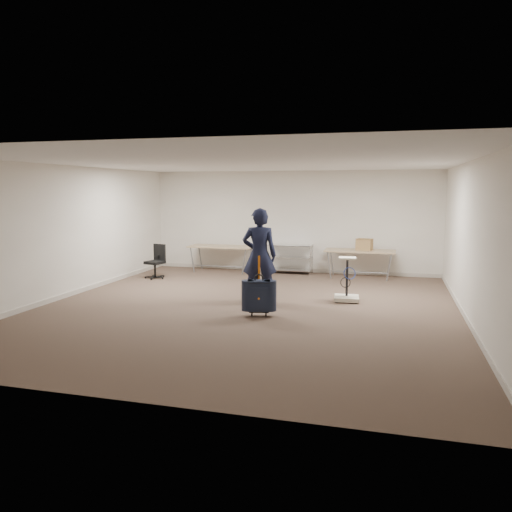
% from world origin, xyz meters
% --- Properties ---
extents(ground, '(9.00, 9.00, 0.00)m').
position_xyz_m(ground, '(0.00, 0.00, 0.00)').
color(ground, '#403027').
rests_on(ground, ground).
extents(room_shell, '(8.00, 9.00, 9.00)m').
position_xyz_m(room_shell, '(0.00, 1.38, 0.05)').
color(room_shell, silver).
rests_on(room_shell, ground).
extents(folding_table_left, '(1.80, 0.75, 0.73)m').
position_xyz_m(folding_table_left, '(-1.90, 3.95, 0.68)').
color(folding_table_left, tan).
rests_on(folding_table_left, ground).
extents(folding_table_right, '(1.80, 0.75, 0.73)m').
position_xyz_m(folding_table_right, '(1.90, 3.95, 0.68)').
color(folding_table_right, tan).
rests_on(folding_table_right, ground).
extents(wire_shelf, '(1.22, 0.47, 0.80)m').
position_xyz_m(wire_shelf, '(0.00, 4.20, 0.44)').
color(wire_shelf, silver).
rests_on(wire_shelf, ground).
extents(person, '(0.78, 0.59, 1.92)m').
position_xyz_m(person, '(0.09, 0.61, 0.96)').
color(person, black).
rests_on(person, ground).
extents(suitcase, '(0.45, 0.32, 1.11)m').
position_xyz_m(suitcase, '(0.39, -0.57, 0.38)').
color(suitcase, '#161F32').
rests_on(suitcase, ground).
extents(office_chair, '(0.53, 0.53, 0.88)m').
position_xyz_m(office_chair, '(-3.21, 2.53, 0.27)').
color(office_chair, black).
rests_on(office_chair, ground).
extents(equipment_cart, '(0.54, 0.54, 0.91)m').
position_xyz_m(equipment_cart, '(1.82, 1.12, 0.24)').
color(equipment_cart, beige).
rests_on(equipment_cart, ground).
extents(cardboard_box, '(0.45, 0.37, 0.29)m').
position_xyz_m(cardboard_box, '(2.01, 4.02, 0.88)').
color(cardboard_box, olive).
rests_on(cardboard_box, folding_table_right).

